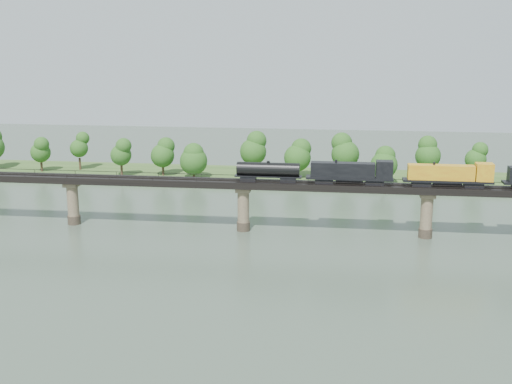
# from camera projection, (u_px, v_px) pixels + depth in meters

# --- Properties ---
(ground) EXTENTS (400.00, 400.00, 0.00)m
(ground) POSITION_uv_depth(u_px,v_px,m) (218.00, 278.00, 115.69)
(ground) COLOR #384739
(ground) RESTS_ON ground
(far_bank) EXTENTS (300.00, 24.00, 1.60)m
(far_bank) POSITION_uv_depth(u_px,v_px,m) (270.00, 177.00, 197.47)
(far_bank) COLOR #345321
(far_bank) RESTS_ON ground
(bridge) EXTENTS (236.00, 30.00, 11.50)m
(bridge) POSITION_uv_depth(u_px,v_px,m) (243.00, 207.00, 143.35)
(bridge) COLOR #473A2D
(bridge) RESTS_ON ground
(bridge_superstructure) EXTENTS (220.00, 4.90, 0.75)m
(bridge_superstructure) POSITION_uv_depth(u_px,v_px,m) (243.00, 179.00, 141.89)
(bridge_superstructure) COLOR black
(bridge_superstructure) RESTS_ON bridge
(far_treeline) EXTENTS (289.06, 17.54, 13.60)m
(far_treeline) POSITION_uv_depth(u_px,v_px,m) (242.00, 153.00, 192.35)
(far_treeline) COLOR #382619
(far_treeline) RESTS_ON far_bank
(freight_train) EXTENTS (75.67, 2.95, 5.21)m
(freight_train) POSITION_uv_depth(u_px,v_px,m) (415.00, 174.00, 136.60)
(freight_train) COLOR black
(freight_train) RESTS_ON bridge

